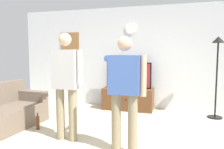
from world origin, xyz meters
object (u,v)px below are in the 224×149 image
(person_standing_nearer_lamp, at_px, (66,80))
(beverage_bottle, at_px, (38,123))
(framed_picture, at_px, (70,42))
(side_couch, at_px, (0,113))
(television, at_px, (129,75))
(wall_clock, at_px, (131,28))
(floor_lamp, at_px, (217,60))
(person_standing_nearer_couch, at_px, (125,87))
(tv_stand, at_px, (128,99))

(person_standing_nearer_lamp, bearing_deg, beverage_bottle, 160.04)
(framed_picture, xyz_separation_m, side_couch, (-0.24, -2.50, -1.46))
(television, height_order, side_couch, television)
(framed_picture, bearing_deg, wall_clock, -0.16)
(wall_clock, distance_m, framed_picture, 1.84)
(framed_picture, bearing_deg, person_standing_nearer_lamp, -64.32)
(floor_lamp, height_order, side_couch, floor_lamp)
(framed_picture, relative_size, floor_lamp, 0.31)
(person_standing_nearer_lamp, bearing_deg, television, 76.56)
(framed_picture, distance_m, person_standing_nearer_lamp, 2.97)
(wall_clock, xyz_separation_m, framed_picture, (-1.80, 0.00, -0.36))
(floor_lamp, height_order, beverage_bottle, floor_lamp)
(television, distance_m, wall_clock, 1.27)
(framed_picture, height_order, person_standing_nearer_couch, framed_picture)
(television, bearing_deg, side_couch, -132.19)
(beverage_bottle, bearing_deg, side_couch, -164.27)
(person_standing_nearer_lamp, xyz_separation_m, person_standing_nearer_couch, (1.05, -0.20, -0.04))
(wall_clock, distance_m, beverage_bottle, 3.33)
(person_standing_nearer_couch, bearing_deg, side_couch, 173.54)
(television, height_order, beverage_bottle, television)
(wall_clock, relative_size, side_couch, 0.17)
(person_standing_nearer_couch, bearing_deg, beverage_bottle, 165.27)
(television, relative_size, person_standing_nearer_couch, 0.69)
(tv_stand, relative_size, side_couch, 0.73)
(framed_picture, height_order, side_couch, framed_picture)
(person_standing_nearer_lamp, height_order, person_standing_nearer_couch, person_standing_nearer_lamp)
(side_couch, relative_size, beverage_bottle, 5.40)
(television, relative_size, beverage_bottle, 3.59)
(floor_lamp, distance_m, side_couch, 4.68)
(television, relative_size, framed_picture, 2.06)
(television, xyz_separation_m, floor_lamp, (2.07, -0.24, 0.42))
(tv_stand, relative_size, television, 1.10)
(wall_clock, bearing_deg, beverage_bottle, -120.32)
(tv_stand, height_order, person_standing_nearer_couch, person_standing_nearer_couch)
(floor_lamp, bearing_deg, side_couch, -153.95)
(side_couch, bearing_deg, beverage_bottle, 15.73)
(television, height_order, floor_lamp, floor_lamp)
(television, height_order, person_standing_nearer_couch, person_standing_nearer_couch)
(person_standing_nearer_lamp, height_order, side_couch, person_standing_nearer_lamp)
(tv_stand, xyz_separation_m, beverage_bottle, (-1.34, -2.01, -0.14))
(person_standing_nearer_couch, bearing_deg, person_standing_nearer_lamp, 169.36)
(person_standing_nearer_couch, distance_m, beverage_bottle, 2.08)
(tv_stand, relative_size, wall_clock, 4.22)
(floor_lamp, distance_m, person_standing_nearer_lamp, 3.38)
(side_couch, distance_m, beverage_bottle, 0.75)
(television, bearing_deg, person_standing_nearer_couch, -79.02)
(framed_picture, distance_m, side_couch, 2.90)
(television, bearing_deg, wall_clock, 90.00)
(wall_clock, height_order, person_standing_nearer_couch, wall_clock)
(framed_picture, xyz_separation_m, person_standing_nearer_lamp, (1.24, -2.59, -0.75))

